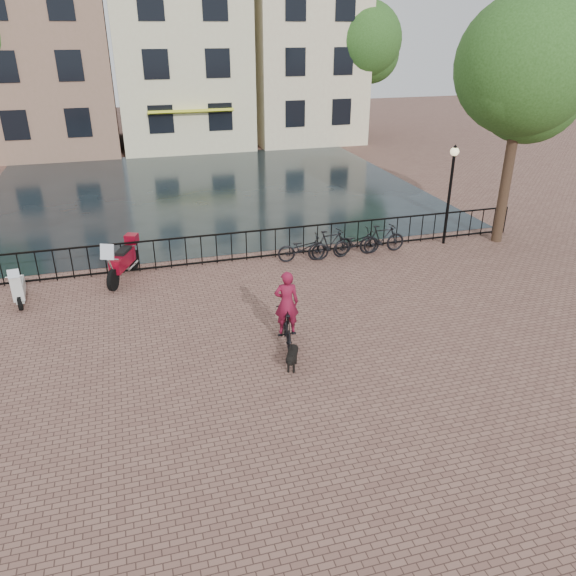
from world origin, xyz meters
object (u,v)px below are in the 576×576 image
object	(u,v)px
motorcycle	(122,256)
lamp_post	(451,178)
cyclist	(287,313)
scooter	(18,282)
dog	(292,357)

from	to	relation	value
motorcycle	lamp_post	bearing A→B (deg)	23.73
cyclist	scooter	world-z (taller)	cyclist
lamp_post	cyclist	size ratio (longest dim) A/B	1.52
cyclist	dog	xyz separation A→B (m)	(-0.18, -1.09, -0.58)
cyclist	dog	bearing A→B (deg)	90.01
dog	motorcycle	bearing A→B (deg)	143.52
lamp_post	dog	xyz separation A→B (m)	(-7.60, -6.34, -2.10)
lamp_post	scooter	world-z (taller)	lamp_post
motorcycle	dog	bearing A→B (deg)	-36.90
cyclist	scooter	xyz separation A→B (m)	(-6.62, 4.33, -0.23)
lamp_post	motorcycle	bearing A→B (deg)	-179.57
cyclist	motorcycle	world-z (taller)	cyclist
lamp_post	motorcycle	size ratio (longest dim) A/B	1.60
lamp_post	motorcycle	xyz separation A→B (m)	(-11.18, -0.08, -1.62)
motorcycle	scooter	xyz separation A→B (m)	(-2.86, -0.83, -0.13)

